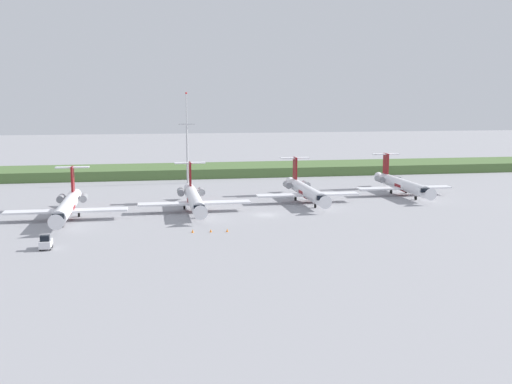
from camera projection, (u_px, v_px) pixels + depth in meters
ground_plane at (242, 192)px, 152.27m from camera, size 500.00×500.00×0.00m
grass_berm at (224, 170)px, 186.83m from camera, size 320.00×20.00×2.76m
regional_jet_nearest at (67, 206)px, 118.64m from camera, size 22.81×31.00×9.00m
regional_jet_second at (194, 199)px, 127.21m from camera, size 22.81×31.00×9.00m
regional_jet_third at (306, 190)px, 138.18m from camera, size 22.81×31.00×9.00m
regional_jet_fourth at (402, 184)px, 148.26m from camera, size 22.81×31.00×9.00m
antenna_mast at (187, 146)px, 166.79m from camera, size 4.40×0.50×24.46m
baggage_tug at (46, 243)px, 95.20m from camera, size 1.72×3.20×2.30m
safety_cone_front_marker at (193, 231)px, 106.91m from camera, size 0.44×0.44×0.55m
safety_cone_mid_marker at (211, 231)px, 107.26m from camera, size 0.44×0.44×0.55m
safety_cone_rear_marker at (227, 230)px, 107.52m from camera, size 0.44×0.44×0.55m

